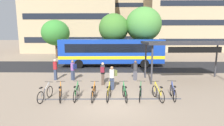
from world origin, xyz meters
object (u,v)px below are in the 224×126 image
object	(u,v)px
parked_bicycle_yellow_4	(109,93)
street_tree_1	(114,28)
parked_bicycle_yellow_7	(158,93)
commuter_navy_pack_4	(73,69)
parked_bicycle_blue_8	(173,93)
transit_shelter	(188,44)
commuter_teal_pack_1	(55,68)
parked_bicycle_orange_3	(94,93)
city_bus	(112,52)
commuter_black_pack_3	(135,69)
parked_bicycle_silver_0	(45,94)
parked_bicycle_orange_1	(61,94)
parked_bicycle_green_6	(140,93)
parked_bicycle_green_5	(125,93)
street_tree_2	(144,24)
street_tree_0	(56,33)
commuter_maroon_pack_0	(103,72)
parked_bicycle_green_2	(77,93)
commuter_olive_pack_2	(112,76)

from	to	relation	value
parked_bicycle_yellow_4	street_tree_1	world-z (taller)	street_tree_1
parked_bicycle_yellow_7	commuter_navy_pack_4	bearing A→B (deg)	43.60
parked_bicycle_blue_8	transit_shelter	world-z (taller)	transit_shelter
commuter_teal_pack_1	street_tree_1	size ratio (longest dim) A/B	0.27
commuter_navy_pack_4	street_tree_1	size ratio (longest dim) A/B	0.26
parked_bicycle_yellow_4	transit_shelter	distance (m)	8.17
transit_shelter	parked_bicycle_orange_3	bearing A→B (deg)	-151.02
parked_bicycle_blue_8	transit_shelter	bearing A→B (deg)	-23.20
city_bus	commuter_black_pack_3	distance (m)	6.81
parked_bicycle_silver_0	parked_bicycle_orange_1	size ratio (longest dim) A/B	1.01
parked_bicycle_yellow_4	street_tree_1	distance (m)	14.95
commuter_black_pack_3	parked_bicycle_green_6	bearing A→B (deg)	-39.93
parked_bicycle_green_5	street_tree_1	bearing A→B (deg)	-2.86
commuter_black_pack_3	commuter_navy_pack_4	size ratio (longest dim) A/B	0.99
parked_bicycle_green_5	parked_bicycle_blue_8	xyz separation A→B (m)	(2.90, 0.14, 0.00)
street_tree_2	street_tree_0	bearing A→B (deg)	164.15
transit_shelter	commuter_maroon_pack_0	bearing A→B (deg)	-171.21
parked_bicycle_yellow_4	street_tree_0	world-z (taller)	street_tree_0
parked_bicycle_green_2	commuter_black_pack_3	xyz separation A→B (m)	(3.98, 4.44, 0.58)
parked_bicycle_green_2	commuter_maroon_pack_0	bearing A→B (deg)	-24.98
parked_bicycle_yellow_4	commuter_navy_pack_4	size ratio (longest dim) A/B	1.01
parked_bicycle_yellow_7	parked_bicycle_blue_8	xyz separation A→B (m)	(0.93, 0.14, 0.00)
commuter_olive_pack_2	street_tree_1	xyz separation A→B (m)	(0.03, 12.47, 3.63)
commuter_navy_pack_4	parked_bicycle_blue_8	bearing A→B (deg)	-176.22
parked_bicycle_green_2	commuter_maroon_pack_0	size ratio (longest dim) A/B	0.99
transit_shelter	street_tree_2	distance (m)	10.29
parked_bicycle_yellow_4	transit_shelter	world-z (taller)	transit_shelter
parked_bicycle_green_5	street_tree_2	bearing A→B (deg)	-18.67
commuter_teal_pack_1	parked_bicycle_yellow_7	bearing A→B (deg)	59.15
commuter_olive_pack_2	street_tree_2	bearing A→B (deg)	-132.67
parked_bicycle_orange_1	commuter_teal_pack_1	size ratio (longest dim) A/B	0.95
parked_bicycle_orange_1	parked_bicycle_green_2	bearing A→B (deg)	-95.32
parked_bicycle_blue_8	street_tree_0	world-z (taller)	street_tree_0
parked_bicycle_yellow_7	parked_bicycle_green_6	bearing A→B (deg)	75.56
parked_bicycle_silver_0	parked_bicycle_orange_1	bearing A→B (deg)	-75.75
parked_bicycle_blue_8	parked_bicycle_yellow_4	bearing A→B (deg)	98.84
city_bus	commuter_navy_pack_4	xyz separation A→B (m)	(-3.18, -6.51, -0.80)
parked_bicycle_green_6	street_tree_1	size ratio (longest dim) A/B	0.26
commuter_navy_pack_4	street_tree_2	size ratio (longest dim) A/B	0.23
commuter_teal_pack_1	commuter_black_pack_3	distance (m)	6.69
parked_bicycle_orange_3	parked_bicycle_yellow_7	size ratio (longest dim) A/B	1.01
transit_shelter	commuter_teal_pack_1	bearing A→B (deg)	176.73
parked_bicycle_green_2	commuter_maroon_pack_0	distance (m)	3.36
parked_bicycle_orange_1	parked_bicycle_blue_8	distance (m)	6.69
city_bus	street_tree_0	distance (m)	11.69
parked_bicycle_orange_3	commuter_navy_pack_4	xyz separation A→B (m)	(-2.23, 4.45, 0.59)
parked_bicycle_green_6	commuter_teal_pack_1	xyz separation A→B (m)	(-6.52, 4.42, 0.64)
commuter_olive_pack_2	street_tree_0	distance (m)	18.83
commuter_navy_pack_4	parked_bicycle_yellow_4	bearing A→B (deg)	160.55
parked_bicycle_orange_1	street_tree_2	size ratio (longest dim) A/B	0.23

